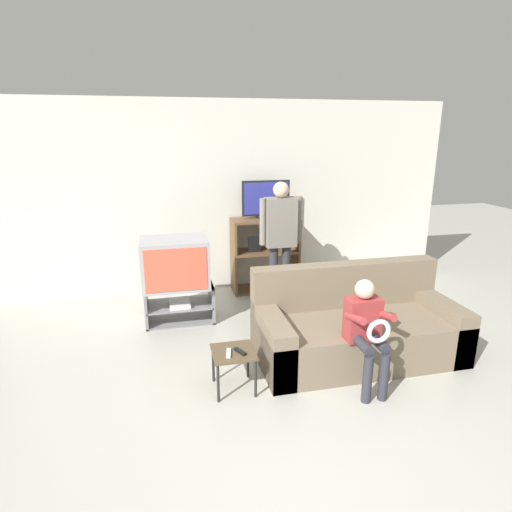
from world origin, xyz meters
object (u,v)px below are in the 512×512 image
(television_flat, at_px, (266,200))
(television_main, at_px, (175,263))
(person_standing_adult, at_px, (280,233))
(tv_stand, at_px, (180,303))
(media_shelf, at_px, (265,254))
(remote_control_black, at_px, (240,351))
(remote_control_white, at_px, (229,353))
(person_seated_child, at_px, (367,327))
(couch, at_px, (356,328))
(snack_table, at_px, (234,357))

(television_flat, bearing_deg, television_main, -147.55)
(television_flat, relative_size, person_standing_adult, 0.41)
(tv_stand, relative_size, media_shelf, 0.77)
(television_main, xyz_separation_m, person_standing_adult, (1.31, 0.18, 0.24))
(tv_stand, relative_size, person_standing_adult, 0.50)
(remote_control_black, xyz_separation_m, remote_control_white, (-0.10, -0.01, 0.00))
(television_main, bearing_deg, media_shelf, 32.19)
(television_flat, height_order, person_seated_child, television_flat)
(tv_stand, bearing_deg, person_standing_adult, 7.19)
(television_main, xyz_separation_m, couch, (1.71, -1.21, -0.44))
(couch, distance_m, person_seated_child, 0.63)
(television_flat, bearing_deg, remote_control_black, -109.14)
(person_standing_adult, xyz_separation_m, person_seated_child, (0.22, -1.92, -0.39))
(couch, xyz_separation_m, person_seated_child, (-0.18, -0.54, 0.29))
(person_standing_adult, bearing_deg, television_flat, 92.32)
(television_flat, bearing_deg, media_shelf, -129.77)
(television_main, relative_size, snack_table, 2.06)
(television_main, height_order, media_shelf, media_shelf)
(tv_stand, bearing_deg, television_main, -152.74)
(person_seated_child, bearing_deg, remote_control_black, 170.36)
(media_shelf, relative_size, person_seated_child, 1.06)
(person_standing_adult, bearing_deg, person_seated_child, -83.52)
(tv_stand, xyz_separation_m, couch, (1.68, -1.23, 0.07))
(media_shelf, xyz_separation_m, remote_control_black, (-0.81, -2.37, -0.15))
(television_main, relative_size, media_shelf, 0.73)
(media_shelf, relative_size, snack_table, 2.80)
(television_flat, height_order, person_standing_adult, person_standing_adult)
(tv_stand, height_order, person_standing_adult, person_standing_adult)
(tv_stand, bearing_deg, person_seated_child, -49.55)
(remote_control_black, height_order, couch, couch)
(television_main, bearing_deg, remote_control_black, -73.66)
(television_main, distance_m, person_standing_adult, 1.35)
(media_shelf, height_order, remote_control_black, media_shelf)
(television_flat, xyz_separation_m, person_standing_adult, (0.03, -0.64, -0.31))
(couch, relative_size, person_standing_adult, 1.24)
(television_main, xyz_separation_m, remote_control_black, (0.46, -1.57, -0.35))
(television_flat, relative_size, remote_control_black, 4.59)
(television_main, distance_m, media_shelf, 1.52)
(remote_control_white, xyz_separation_m, person_standing_adult, (0.95, 1.75, 0.59))
(television_main, height_order, television_flat, television_flat)
(media_shelf, bearing_deg, remote_control_white, -111.05)
(television_main, xyz_separation_m, television_flat, (1.29, 0.82, 0.55))
(snack_table, distance_m, person_seated_child, 1.17)
(remote_control_black, relative_size, remote_control_white, 1.00)
(remote_control_white, distance_m, person_seated_child, 1.20)
(remote_control_black, bearing_deg, media_shelf, 45.28)
(remote_control_black, height_order, person_seated_child, person_seated_child)
(remote_control_white, height_order, couch, couch)
(television_main, distance_m, couch, 2.14)
(media_shelf, bearing_deg, person_seated_child, -84.20)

